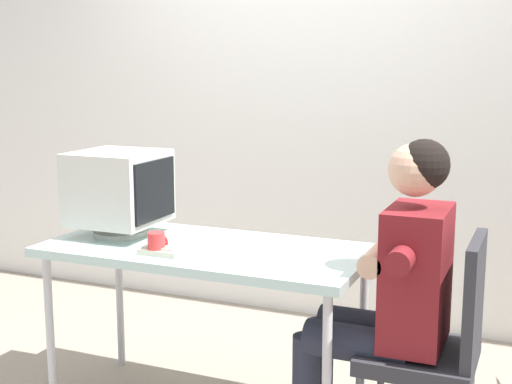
% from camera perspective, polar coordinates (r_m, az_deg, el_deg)
% --- Properties ---
extents(wall_back, '(8.00, 0.10, 3.00)m').
position_cam_1_polar(wall_back, '(4.11, 8.62, 9.97)').
color(wall_back, silver).
rests_on(wall_back, ground_plane).
extents(desk, '(1.37, 0.65, 0.75)m').
position_cam_1_polar(desk, '(3.01, -4.11, -5.43)').
color(desk, '#B7B7BC').
rests_on(desk, ground_plane).
extents(crt_monitor, '(0.38, 0.37, 0.38)m').
position_cam_1_polar(crt_monitor, '(3.20, -11.06, 0.28)').
color(crt_monitor, silver).
rests_on(crt_monitor, desk).
extents(keyboard, '(0.18, 0.41, 0.03)m').
position_cam_1_polar(keyboard, '(3.01, -6.14, -4.06)').
color(keyboard, beige).
rests_on(keyboard, desk).
extents(office_chair, '(0.42, 0.42, 0.90)m').
position_cam_1_polar(office_chair, '(2.76, 14.55, -11.60)').
color(office_chair, '#4C4C51').
rests_on(office_chair, ground_plane).
extents(person_seated, '(0.69, 0.55, 1.25)m').
position_cam_1_polar(person_seated, '(2.73, 10.68, -7.69)').
color(person_seated, maroon).
rests_on(person_seated, ground_plane).
extents(desk_mug, '(0.07, 0.08, 0.09)m').
position_cam_1_polar(desk_mug, '(2.88, -8.06, -4.16)').
color(desk_mug, red).
rests_on(desk_mug, desk).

